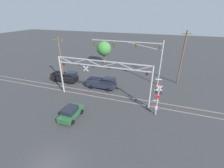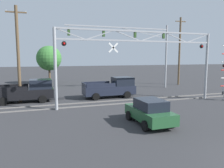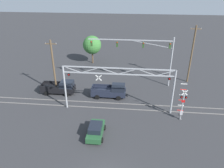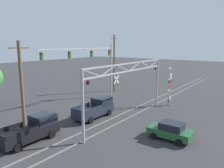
{
  "view_description": "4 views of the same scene",
  "coord_description": "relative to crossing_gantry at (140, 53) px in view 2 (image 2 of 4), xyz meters",
  "views": [
    {
      "loc": [
        8.32,
        -6.77,
        12.9
      ],
      "look_at": [
        0.91,
        14.97,
        1.91
      ],
      "focal_mm": 24.0,
      "sensor_mm": 36.0,
      "label": 1
    },
    {
      "loc": [
        -8.86,
        -4.97,
        4.23
      ],
      "look_at": [
        -1.64,
        15.84,
        1.51
      ],
      "focal_mm": 35.0,
      "sensor_mm": 36.0,
      "label": 2
    },
    {
      "loc": [
        1.82,
        -13.55,
        17.42
      ],
      "look_at": [
        -0.77,
        12.43,
        4.34
      ],
      "focal_mm": 35.0,
      "sensor_mm": 36.0,
      "label": 3
    },
    {
      "loc": [
        -20.43,
        0.18,
        8.56
      ],
      "look_at": [
        -0.73,
        14.63,
        4.1
      ],
      "focal_mm": 35.0,
      "sensor_mm": 36.0,
      "label": 4
    }
  ],
  "objects": [
    {
      "name": "rail_track_far",
      "position": [
        0.02,
        1.72,
        -4.56
      ],
      "size": [
        80.0,
        0.08,
        0.1
      ],
      "primitive_type": "cube",
      "color": "gray",
      "rests_on": "ground_plane"
    },
    {
      "name": "utility_pole_left",
      "position": [
        -10.37,
        4.19,
        -0.04
      ],
      "size": [
        1.8,
        0.28,
        8.86
      ],
      "color": "brown",
      "rests_on": "ground_plane"
    },
    {
      "name": "sedan_waiting",
      "position": [
        -2.17,
        -5.82,
        -3.8
      ],
      "size": [
        2.03,
        3.88,
        1.61
      ],
      "color": "#23512D",
      "rests_on": "ground_plane"
    },
    {
      "name": "pickup_truck_following",
      "position": [
        -9.72,
        4.15,
        -3.6
      ],
      "size": [
        5.38,
        2.31,
        2.11
      ],
      "color": "black",
      "rests_on": "ground_plane"
    },
    {
      "name": "background_tree_beyond_span",
      "position": [
        -6.89,
        18.25,
        -0.55
      ],
      "size": [
        3.9,
        3.9,
        6.02
      ],
      "color": "brown",
      "rests_on": "ground_plane"
    },
    {
      "name": "traffic_signal_span",
      "position": [
        4.53,
        8.57,
        1.51
      ],
      "size": [
        13.95,
        0.39,
        8.57
      ],
      "color": "#9EA0A5",
      "rests_on": "ground_plane"
    },
    {
      "name": "rail_track_near",
      "position": [
        0.02,
        0.28,
        -4.56
      ],
      "size": [
        80.0,
        0.08,
        0.1
      ],
      "primitive_type": "cube",
      "color": "gray",
      "rests_on": "ground_plane"
    },
    {
      "name": "crossing_gantry",
      "position": [
        0.0,
        0.0,
        0.0
      ],
      "size": [
        15.12,
        0.28,
        6.57
      ],
      "color": "#9EA0A5",
      "rests_on": "ground_plane"
    },
    {
      "name": "pickup_truck_lead",
      "position": [
        -1.38,
        3.78,
        -3.6
      ],
      "size": [
        5.4,
        2.31,
        2.11
      ],
      "color": "#1E2333",
      "rests_on": "ground_plane"
    },
    {
      "name": "utility_pole_right",
      "position": [
        11.9,
        10.59,
        0.62
      ],
      "size": [
        1.8,
        0.28,
        10.15
      ],
      "color": "brown",
      "rests_on": "ground_plane"
    }
  ]
}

